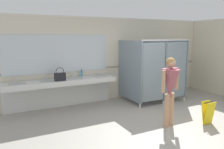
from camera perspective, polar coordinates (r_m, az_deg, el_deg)
ground_plane at (r=5.46m, az=14.16°, el=-13.23°), size 7.56×6.02×0.10m
wall_back at (r=7.36m, az=0.23°, el=3.97°), size 7.56×0.12×2.61m
wall_back_tile_band at (r=7.33m, az=0.46°, el=1.94°), size 7.56×0.01×0.06m
vanity_counter at (r=6.56m, az=-12.71°, el=-2.98°), size 3.11×0.59×0.96m
mirror_panel at (r=6.63m, az=-13.49°, el=5.11°), size 3.01×0.02×1.09m
bathroom_stalls at (r=7.19m, az=10.98°, el=1.36°), size 1.76×1.32×1.95m
person_standing at (r=5.18m, az=14.51°, el=-2.33°), size 0.55×0.47×1.59m
handbag at (r=6.25m, az=-13.03°, el=-0.47°), size 0.30×0.13×0.37m
soap_dispenser at (r=6.77m, az=-7.69°, el=0.20°), size 0.07×0.07×0.20m
paper_cup at (r=6.32m, az=-12.69°, el=-1.00°), size 0.07×0.07×0.10m
wet_floor_sign at (r=5.78m, az=23.16°, el=-8.86°), size 0.28×0.19×0.55m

